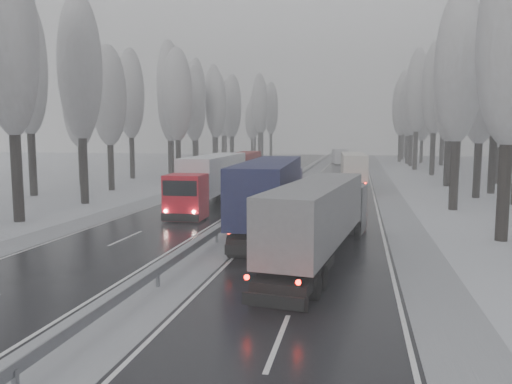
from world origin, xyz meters
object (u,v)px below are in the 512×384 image
(truck_blue_box, at_px, (272,190))
(truck_cream_box, at_px, (353,168))
(truck_red_white, at_px, (212,177))
(truck_grey_tarp, at_px, (322,214))
(box_truck_distant, at_px, (339,156))
(truck_red_red, at_px, (243,166))

(truck_blue_box, bearing_deg, truck_cream_box, 77.66)
(truck_red_white, bearing_deg, truck_grey_tarp, -59.02)
(truck_grey_tarp, distance_m, truck_blue_box, 7.27)
(truck_grey_tarp, height_order, truck_red_white, truck_red_white)
(truck_blue_box, distance_m, truck_cream_box, 26.29)
(box_truck_distant, bearing_deg, truck_red_white, -104.91)
(truck_cream_box, height_order, truck_red_red, truck_cream_box)
(truck_cream_box, xyz_separation_m, truck_red_white, (-10.82, -16.99, 0.19))
(truck_grey_tarp, height_order, box_truck_distant, truck_grey_tarp)
(truck_red_white, height_order, truck_red_red, truck_red_white)
(truck_grey_tarp, bearing_deg, truck_blue_box, 125.82)
(truck_red_white, bearing_deg, truck_blue_box, -56.10)
(truck_grey_tarp, xyz_separation_m, truck_cream_box, (0.96, 32.31, 0.04))
(truck_cream_box, distance_m, box_truck_distant, 44.13)
(box_truck_distant, height_order, truck_red_red, truck_red_red)
(truck_red_white, bearing_deg, truck_red_red, 93.85)
(truck_blue_box, bearing_deg, box_truck_distant, 86.23)
(box_truck_distant, relative_size, truck_red_red, 0.59)
(truck_red_red, bearing_deg, truck_red_white, -86.84)
(truck_blue_box, distance_m, box_truck_distant, 69.96)
(truck_grey_tarp, xyz_separation_m, truck_red_red, (-11.76, 34.47, -0.04))
(truck_cream_box, distance_m, truck_red_red, 12.90)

